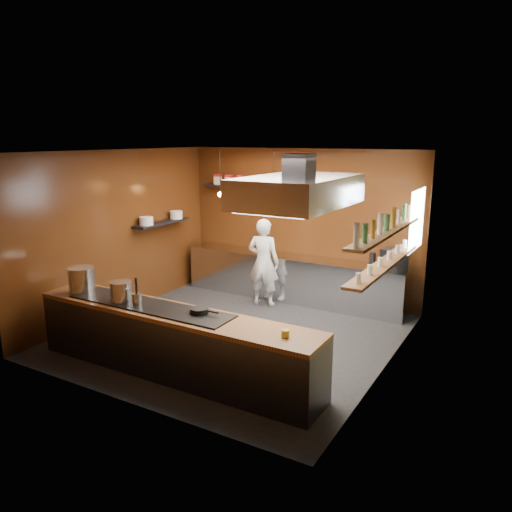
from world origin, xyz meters
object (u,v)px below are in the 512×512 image
Objects in this scene: extractor_hood at (299,191)px; espresso_machine at (394,260)px; stockpot_large at (82,279)px; chef at (264,262)px; stockpot_small at (121,291)px.

extractor_hood is 5.33× the size of espresso_machine.
extractor_hood is 5.20× the size of stockpot_large.
stockpot_large is at bearing 59.20° from chef.
extractor_hood reaches higher than stockpot_small.
espresso_machine is at bearing 45.43° from stockpot_large.
espresso_machine reaches higher than stockpot_small.
stockpot_small is 0.18× the size of chef.
chef is (-1.66, 2.01, -1.65)m from extractor_hood.
espresso_machine is 2.44m from chef.
chef is at bearing 129.48° from extractor_hood.
extractor_hood is 3.08m from chef.
stockpot_small is (0.85, -0.04, -0.04)m from stockpot_large.
extractor_hood is at bearing 30.71° from stockpot_small.
stockpot_large reaches higher than stockpot_small.
chef reaches higher than stockpot_large.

